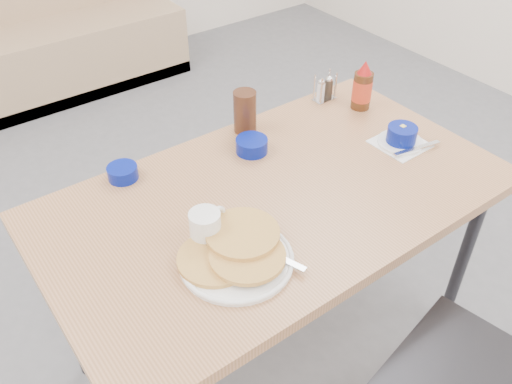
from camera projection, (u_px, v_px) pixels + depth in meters
booth_bench at (32, 42)px, 3.47m from camera, size 1.90×0.56×1.22m
dining_table at (276, 209)px, 1.66m from camera, size 1.40×0.80×0.76m
pancake_plate at (236, 254)px, 1.40m from camera, size 0.30×0.30×0.05m
coffee_mug at (206, 226)px, 1.44m from camera, size 0.12×0.09×0.10m
grits_setting at (402, 137)px, 1.81m from camera, size 0.18×0.17×0.07m
creamer_bowl at (123, 173)px, 1.67m from camera, size 0.09×0.09×0.04m
butter_bowl at (252, 146)px, 1.78m from camera, size 0.11×0.11×0.05m
amber_tumbler at (245, 112)px, 1.85m from camera, size 0.10×0.10×0.15m
condiment_caddy at (325, 90)px, 2.04m from camera, size 0.09×0.05×0.11m
syrup_bottle at (362, 88)px, 1.97m from camera, size 0.07×0.07×0.19m
sugar_wrapper at (240, 239)px, 1.47m from camera, size 0.05×0.05×0.00m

